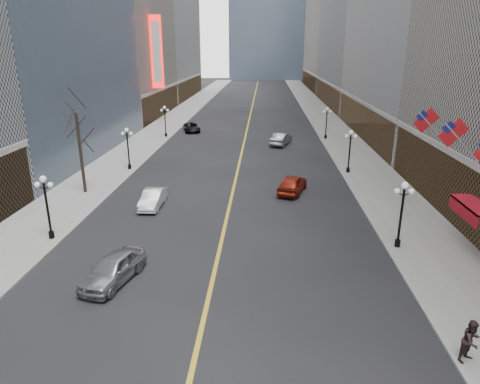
# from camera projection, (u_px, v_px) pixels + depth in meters

# --- Properties ---
(sidewalk_east) EXTENTS (6.00, 230.00, 0.15)m
(sidewalk_east) POSITION_uv_depth(u_px,v_px,m) (336.00, 134.00, 66.19)
(sidewalk_east) COLOR gray
(sidewalk_east) RESTS_ON ground
(sidewalk_west) EXTENTS (6.00, 230.00, 0.15)m
(sidewalk_west) POSITION_uv_depth(u_px,v_px,m) (158.00, 132.00, 67.69)
(sidewalk_west) COLOR gray
(sidewalk_west) RESTS_ON ground
(lane_line) EXTENTS (0.25, 200.00, 0.02)m
(lane_line) POSITION_uv_depth(u_px,v_px,m) (249.00, 123.00, 76.42)
(lane_line) COLOR gold
(lane_line) RESTS_ON ground
(streetlamp_east_1) EXTENTS (1.26, 0.44, 4.52)m
(streetlamp_east_1) POSITION_uv_depth(u_px,v_px,m) (402.00, 208.00, 27.57)
(streetlamp_east_1) COLOR black
(streetlamp_east_1) RESTS_ON sidewalk_east
(streetlamp_east_2) EXTENTS (1.26, 0.44, 4.52)m
(streetlamp_east_2) POSITION_uv_depth(u_px,v_px,m) (350.00, 147.00, 44.59)
(streetlamp_east_2) COLOR black
(streetlamp_east_2) RESTS_ON sidewalk_east
(streetlamp_east_3) EXTENTS (1.26, 0.44, 4.52)m
(streetlamp_east_3) POSITION_uv_depth(u_px,v_px,m) (327.00, 120.00, 61.62)
(streetlamp_east_3) COLOR black
(streetlamp_east_3) RESTS_ON sidewalk_east
(streetlamp_west_1) EXTENTS (1.26, 0.44, 4.52)m
(streetlamp_west_1) POSITION_uv_depth(u_px,v_px,m) (46.00, 201.00, 28.83)
(streetlamp_west_1) COLOR black
(streetlamp_west_1) RESTS_ON sidewalk_west
(streetlamp_west_2) EXTENTS (1.26, 0.44, 4.52)m
(streetlamp_west_2) POSITION_uv_depth(u_px,v_px,m) (128.00, 144.00, 45.86)
(streetlamp_west_2) COLOR black
(streetlamp_west_2) RESTS_ON sidewalk_west
(streetlamp_west_3) EXTENTS (1.26, 0.44, 4.52)m
(streetlamp_west_3) POSITION_uv_depth(u_px,v_px,m) (165.00, 118.00, 62.89)
(streetlamp_west_3) COLOR black
(streetlamp_west_3) RESTS_ON sidewalk_west
(flag_4) EXTENTS (2.87, 0.12, 2.87)m
(flag_4) POSITION_uv_depth(u_px,v_px,m) (456.00, 135.00, 27.87)
(flag_4) COLOR #B2B2B7
(flag_4) RESTS_ON ground
(flag_5) EXTENTS (2.87, 0.12, 2.87)m
(flag_5) POSITION_uv_depth(u_px,v_px,m) (428.00, 123.00, 32.60)
(flag_5) COLOR #B2B2B7
(flag_5) RESTS_ON ground
(awning_c) EXTENTS (1.40, 4.00, 0.93)m
(awning_c) POSITION_uv_depth(u_px,v_px,m) (471.00, 207.00, 27.28)
(awning_c) COLOR maroon
(awning_c) RESTS_ON ground
(theatre_marquee) EXTENTS (2.00, 0.55, 12.00)m
(theatre_marquee) POSITION_uv_depth(u_px,v_px,m) (157.00, 52.00, 73.44)
(theatre_marquee) COLOR red
(theatre_marquee) RESTS_ON ground
(tree_west_far) EXTENTS (3.60, 3.60, 7.92)m
(tree_west_far) POSITION_uv_depth(u_px,v_px,m) (77.00, 126.00, 37.32)
(tree_west_far) COLOR #2D231C
(tree_west_far) RESTS_ON sidewalk_west
(car_nb_near) EXTENTS (3.08, 5.17, 1.65)m
(car_nb_near) POSITION_uv_depth(u_px,v_px,m) (113.00, 269.00, 24.22)
(car_nb_near) COLOR #919498
(car_nb_near) RESTS_ON ground
(car_nb_mid) EXTENTS (1.55, 4.39, 1.44)m
(car_nb_mid) POSITION_uv_depth(u_px,v_px,m) (153.00, 199.00, 35.78)
(car_nb_mid) COLOR silver
(car_nb_mid) RESTS_ON ground
(car_nb_far) EXTENTS (3.58, 5.47, 1.40)m
(car_nb_far) POSITION_uv_depth(u_px,v_px,m) (192.00, 127.00, 68.10)
(car_nb_far) COLOR black
(car_nb_far) RESTS_ON ground
(car_sb_mid) EXTENTS (3.32, 5.27, 1.67)m
(car_sb_mid) POSITION_uv_depth(u_px,v_px,m) (292.00, 184.00, 39.32)
(car_sb_mid) COLOR maroon
(car_sb_mid) RESTS_ON ground
(car_sb_far) EXTENTS (3.31, 5.43, 1.69)m
(car_sb_far) POSITION_uv_depth(u_px,v_px,m) (281.00, 139.00, 58.66)
(car_sb_far) COLOR #565C5F
(car_sb_far) RESTS_ON ground
(ped_east_walk) EXTENTS (1.06, 0.94, 1.92)m
(ped_east_walk) POSITION_uv_depth(u_px,v_px,m) (471.00, 341.00, 17.79)
(ped_east_walk) COLOR black
(ped_east_walk) RESTS_ON sidewalk_east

